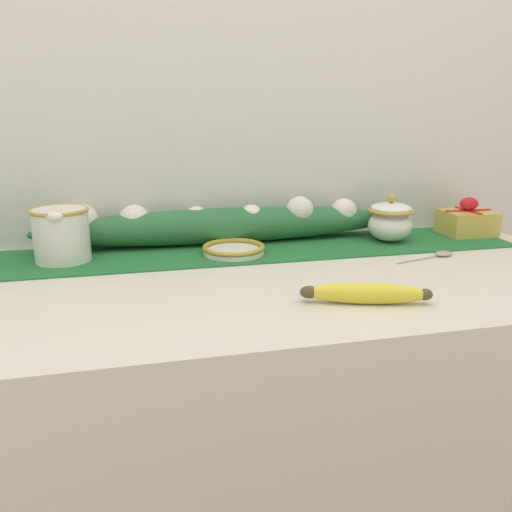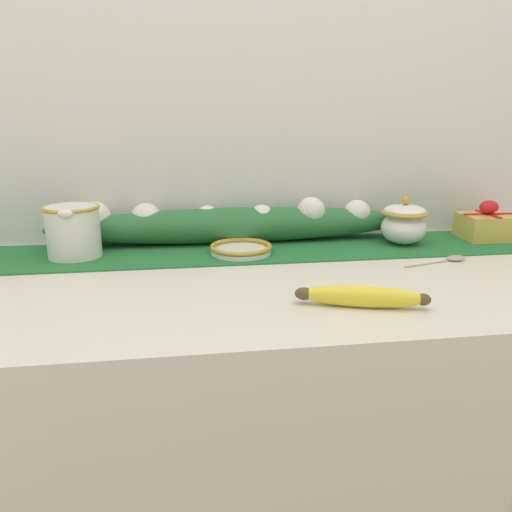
# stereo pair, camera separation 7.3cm
# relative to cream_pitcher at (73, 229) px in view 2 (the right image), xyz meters

# --- Properties ---
(countertop) EXTENTS (1.45, 0.61, 0.90)m
(countertop) POSITION_rel_cream_pitcher_xyz_m (0.35, -0.19, -0.51)
(countertop) COLOR beige
(countertop) RESTS_ON ground_plane
(back_wall) EXTENTS (2.25, 0.04, 2.40)m
(back_wall) POSITION_rel_cream_pitcher_xyz_m (0.35, 0.14, 0.24)
(back_wall) COLOR silver
(back_wall) RESTS_ON ground_plane
(table_runner) EXTENTS (1.33, 0.23, 0.00)m
(table_runner) POSITION_rel_cream_pitcher_xyz_m (0.35, -0.00, -0.06)
(table_runner) COLOR #236B33
(table_runner) RESTS_ON countertop
(cream_pitcher) EXTENTS (0.12, 0.14, 0.11)m
(cream_pitcher) POSITION_rel_cream_pitcher_xyz_m (0.00, 0.00, 0.00)
(cream_pitcher) COLOR white
(cream_pitcher) RESTS_ON countertop
(sugar_bowl) EXTENTS (0.11, 0.11, 0.11)m
(sugar_bowl) POSITION_rel_cream_pitcher_xyz_m (0.74, -0.00, -0.01)
(sugar_bowl) COLOR white
(sugar_bowl) RESTS_ON countertop
(small_dish) EXTENTS (0.14, 0.14, 0.02)m
(small_dish) POSITION_rel_cream_pitcher_xyz_m (0.35, -0.03, -0.05)
(small_dish) COLOR white
(small_dish) RESTS_ON countertop
(banana) EXTENTS (0.21, 0.09, 0.03)m
(banana) POSITION_rel_cream_pitcher_xyz_m (0.51, -0.36, -0.04)
(banana) COLOR yellow
(banana) RESTS_ON countertop
(spoon) EXTENTS (0.15, 0.06, 0.01)m
(spoon) POSITION_rel_cream_pitcher_xyz_m (0.79, -0.14, -0.06)
(spoon) COLOR #A89E89
(spoon) RESTS_ON countertop
(gift_box) EXTENTS (0.12, 0.11, 0.09)m
(gift_box) POSITION_rel_cream_pitcher_xyz_m (0.96, 0.02, -0.03)
(gift_box) COLOR gold
(gift_box) RESTS_ON countertop
(poinsettia_garland) EXTENTS (0.86, 0.10, 0.10)m
(poinsettia_garland) POSITION_rel_cream_pitcher_xyz_m (0.34, 0.07, -0.01)
(poinsettia_garland) COLOR #2D6B38
(poinsettia_garland) RESTS_ON countertop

